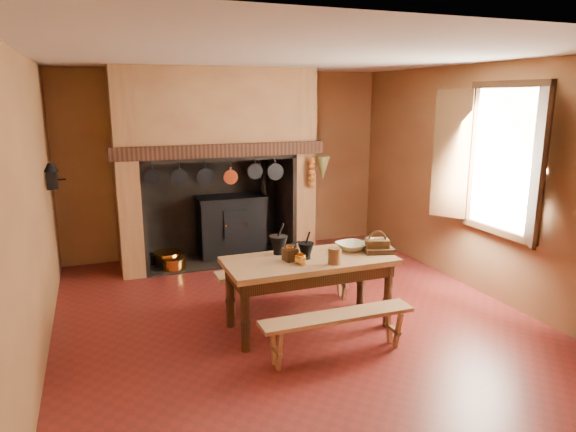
% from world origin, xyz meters
% --- Properties ---
extents(floor, '(5.50, 5.50, 0.00)m').
position_xyz_m(floor, '(0.00, 0.00, 0.00)').
color(floor, maroon).
rests_on(floor, ground).
extents(ceiling, '(5.50, 5.50, 0.00)m').
position_xyz_m(ceiling, '(0.00, 0.00, 2.80)').
color(ceiling, silver).
rests_on(ceiling, back_wall).
extents(back_wall, '(5.00, 0.02, 2.80)m').
position_xyz_m(back_wall, '(0.00, 2.75, 1.40)').
color(back_wall, olive).
rests_on(back_wall, floor).
extents(wall_left, '(0.02, 5.50, 2.80)m').
position_xyz_m(wall_left, '(-2.50, 0.00, 1.40)').
color(wall_left, olive).
rests_on(wall_left, floor).
extents(wall_right, '(0.02, 5.50, 2.80)m').
position_xyz_m(wall_right, '(2.50, 0.00, 1.40)').
color(wall_right, olive).
rests_on(wall_right, floor).
extents(wall_front, '(5.00, 0.02, 2.80)m').
position_xyz_m(wall_front, '(0.00, -2.75, 1.40)').
color(wall_front, olive).
rests_on(wall_front, floor).
extents(chimney_breast, '(2.95, 0.96, 2.80)m').
position_xyz_m(chimney_breast, '(-0.30, 2.31, 1.81)').
color(chimney_breast, olive).
rests_on(chimney_breast, floor).
extents(iron_range, '(1.12, 0.55, 1.60)m').
position_xyz_m(iron_range, '(-0.04, 2.45, 0.48)').
color(iron_range, black).
rests_on(iron_range, floor).
extents(hearth_pans, '(0.51, 0.62, 0.20)m').
position_xyz_m(hearth_pans, '(-1.05, 2.22, 0.09)').
color(hearth_pans, '#C6852D').
rests_on(hearth_pans, floor).
extents(hanging_pans, '(1.92, 0.29, 0.27)m').
position_xyz_m(hanging_pans, '(-0.34, 1.81, 1.36)').
color(hanging_pans, black).
rests_on(hanging_pans, chimney_breast).
extents(onion_string, '(0.12, 0.10, 0.46)m').
position_xyz_m(onion_string, '(1.00, 1.79, 1.33)').
color(onion_string, '#A35B1E').
rests_on(onion_string, chimney_breast).
extents(herb_bunch, '(0.20, 0.20, 0.35)m').
position_xyz_m(herb_bunch, '(1.18, 1.79, 1.38)').
color(herb_bunch, brown).
rests_on(herb_bunch, chimney_breast).
extents(window, '(0.39, 1.75, 1.76)m').
position_xyz_m(window, '(2.35, -0.40, 1.70)').
color(window, white).
rests_on(window, wall_right).
extents(wall_coffee_mill, '(0.23, 0.16, 0.31)m').
position_xyz_m(wall_coffee_mill, '(-2.42, 1.55, 1.52)').
color(wall_coffee_mill, black).
rests_on(wall_coffee_mill, wall_left).
extents(work_table, '(1.76, 0.78, 0.76)m').
position_xyz_m(work_table, '(0.08, -0.32, 0.64)').
color(work_table, '#A57C4B').
rests_on(work_table, floor).
extents(bench_front, '(1.51, 0.26, 0.42)m').
position_xyz_m(bench_front, '(0.08, -1.00, 0.32)').
color(bench_front, '#A57C4B').
rests_on(bench_front, floor).
extents(bench_back, '(1.71, 0.30, 0.48)m').
position_xyz_m(bench_back, '(0.08, 0.28, 0.36)').
color(bench_back, '#A57C4B').
rests_on(bench_back, floor).
extents(mortar_large, '(0.20, 0.20, 0.34)m').
position_xyz_m(mortar_large, '(-0.17, -0.06, 0.88)').
color(mortar_large, black).
rests_on(mortar_large, work_table).
extents(mortar_small, '(0.17, 0.17, 0.29)m').
position_xyz_m(mortar_small, '(0.03, -0.32, 0.86)').
color(mortar_small, black).
rests_on(mortar_small, work_table).
extents(coffee_grinder, '(0.18, 0.15, 0.20)m').
position_xyz_m(coffee_grinder, '(-0.14, -0.32, 0.84)').
color(coffee_grinder, '#392412').
rests_on(coffee_grinder, work_table).
extents(brass_mug_a, '(0.08, 0.08, 0.08)m').
position_xyz_m(brass_mug_a, '(-0.07, -0.49, 0.81)').
color(brass_mug_a, '#C6852D').
rests_on(brass_mug_a, work_table).
extents(brass_mug_b, '(0.07, 0.07, 0.08)m').
position_xyz_m(brass_mug_b, '(0.19, -0.05, 0.80)').
color(brass_mug_b, '#C6852D').
rests_on(brass_mug_b, work_table).
extents(mixing_bowl, '(0.37, 0.37, 0.08)m').
position_xyz_m(mixing_bowl, '(0.63, -0.20, 0.80)').
color(mixing_bowl, beige).
rests_on(mixing_bowl, work_table).
extents(stoneware_crock, '(0.17, 0.17, 0.16)m').
position_xyz_m(stoneware_crock, '(0.24, -0.58, 0.85)').
color(stoneware_crock, brown).
rests_on(stoneware_crock, work_table).
extents(glass_jar, '(0.09, 0.09, 0.15)m').
position_xyz_m(glass_jar, '(0.80, -0.30, 0.84)').
color(glass_jar, beige).
rests_on(glass_jar, work_table).
extents(wicker_basket, '(0.29, 0.25, 0.24)m').
position_xyz_m(wicker_basket, '(0.86, -0.36, 0.84)').
color(wicker_basket, '#523618').
rests_on(wicker_basket, work_table).
extents(wooden_tray, '(0.36, 0.29, 0.05)m').
position_xyz_m(wooden_tray, '(0.86, -0.39, 0.79)').
color(wooden_tray, '#392412').
rests_on(wooden_tray, work_table).
extents(brass_cup, '(0.15, 0.15, 0.10)m').
position_xyz_m(brass_cup, '(-0.08, -0.44, 0.81)').
color(brass_cup, '#C6852D').
rests_on(brass_cup, work_table).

